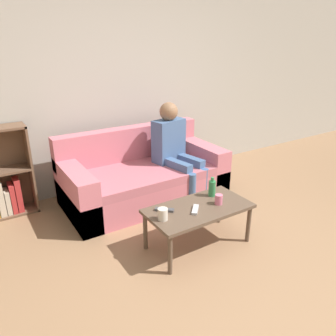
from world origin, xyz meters
TOP-DOWN VIEW (x-y plane):
  - ground_plane at (0.00, 0.00)m, footprint 22.00×22.00m
  - wall_back at (0.00, 2.44)m, footprint 12.00×0.06m
  - couch at (-0.09, 1.80)m, footprint 1.88×0.95m
  - bookshelf at (-1.58, 2.28)m, footprint 0.59×0.28m
  - coffee_table at (-0.14, 0.65)m, footprint 0.97×0.50m
  - person_adult at (0.28, 1.72)m, footprint 0.47×0.70m
  - cup_near at (-0.53, 0.64)m, footprint 0.09×0.09m
  - cup_far at (0.05, 0.60)m, footprint 0.07×0.07m
  - tv_remote_0 at (-0.21, 0.61)m, footprint 0.15×0.16m
  - tv_remote_1 at (-0.44, 0.76)m, footprint 0.16×0.15m
  - bottle at (0.11, 0.77)m, footprint 0.07×0.07m

SIDE VIEW (x-z plane):
  - ground_plane at x=0.00m, z-range 0.00..0.00m
  - couch at x=-0.09m, z-range -0.14..0.68m
  - coffee_table at x=-0.14m, z-range 0.16..0.56m
  - bookshelf at x=-1.58m, z-range -0.11..0.88m
  - tv_remote_0 at x=-0.21m, z-range 0.40..0.43m
  - tv_remote_1 at x=-0.44m, z-range 0.40..0.43m
  - cup_far at x=0.05m, z-range 0.40..0.50m
  - cup_near at x=-0.53m, z-range 0.40..0.51m
  - bottle at x=0.11m, z-range 0.39..0.58m
  - person_adult at x=0.28m, z-range 0.09..1.23m
  - wall_back at x=0.00m, z-range 0.00..2.60m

